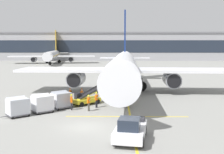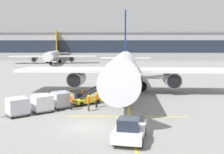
{
  "view_description": "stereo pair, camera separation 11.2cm",
  "coord_description": "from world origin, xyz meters",
  "px_view_note": "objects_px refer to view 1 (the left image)",
  "views": [
    {
      "loc": [
        2.52,
        -22.86,
        6.88
      ],
      "look_at": [
        1.98,
        10.21,
        3.14
      ],
      "focal_mm": 44.27,
      "sensor_mm": 36.0,
      "label": 1
    },
    {
      "loc": [
        2.63,
        -22.86,
        6.88
      ],
      "look_at": [
        1.98,
        10.21,
        3.14
      ],
      "focal_mm": 44.27,
      "sensor_mm": 36.0,
      "label": 2
    }
  ],
  "objects_px": {
    "baggage_cart_lead": "(61,99)",
    "baggage_cart_second": "(42,103)",
    "parked_airplane": "(124,67)",
    "ground_crew_by_carts": "(71,101)",
    "ground_crew_wingwalker": "(59,98)",
    "safety_cone_engine_keepout": "(70,90)",
    "safety_cone_wingtip": "(67,96)",
    "belt_loader": "(88,97)",
    "distant_airplane": "(53,55)",
    "ground_crew_by_loader": "(89,102)",
    "ground_crew_marshaller": "(96,99)",
    "baggage_cart_third": "(18,106)",
    "safety_cone_nose_mark": "(82,90)",
    "pushback_tug": "(130,129)"
  },
  "relations": [
    {
      "from": "baggage_cart_lead",
      "to": "baggage_cart_second",
      "type": "xyz_separation_m",
      "value": [
        -1.6,
        -1.91,
        0.0
      ]
    },
    {
      "from": "parked_airplane",
      "to": "ground_crew_by_carts",
      "type": "bearing_deg",
      "value": -116.63
    },
    {
      "from": "parked_airplane",
      "to": "ground_crew_wingwalker",
      "type": "height_order",
      "value": "parked_airplane"
    },
    {
      "from": "baggage_cart_second",
      "to": "safety_cone_engine_keepout",
      "type": "xyz_separation_m",
      "value": [
        0.76,
        12.63,
        -0.65
      ]
    },
    {
      "from": "safety_cone_wingtip",
      "to": "belt_loader",
      "type": "bearing_deg",
      "value": -48.22
    },
    {
      "from": "distant_airplane",
      "to": "safety_cone_wingtip",
      "type": "bearing_deg",
      "value": -75.7
    },
    {
      "from": "safety_cone_engine_keepout",
      "to": "ground_crew_by_loader",
      "type": "bearing_deg",
      "value": -71.51
    },
    {
      "from": "ground_crew_by_loader",
      "to": "baggage_cart_lead",
      "type": "bearing_deg",
      "value": 159.47
    },
    {
      "from": "baggage_cart_second",
      "to": "distant_airplane",
      "type": "distance_m",
      "value": 83.53
    },
    {
      "from": "ground_crew_marshaller",
      "to": "safety_cone_engine_keepout",
      "type": "xyz_separation_m",
      "value": [
        -4.69,
        10.21,
        -0.65
      ]
    },
    {
      "from": "parked_airplane",
      "to": "baggage_cart_third",
      "type": "bearing_deg",
      "value": -126.41
    },
    {
      "from": "ground_crew_wingwalker",
      "to": "safety_cone_nose_mark",
      "type": "xyz_separation_m",
      "value": [
        1.5,
        9.02,
        -0.61
      ]
    },
    {
      "from": "parked_airplane",
      "to": "distant_airplane",
      "type": "bearing_deg",
      "value": 111.06
    },
    {
      "from": "ground_crew_by_carts",
      "to": "ground_crew_wingwalker",
      "type": "xyz_separation_m",
      "value": [
        -1.75,
        1.8,
        0.0
      ]
    },
    {
      "from": "ground_crew_wingwalker",
      "to": "distant_airplane",
      "type": "relative_size",
      "value": 0.04
    },
    {
      "from": "baggage_cart_third",
      "to": "safety_cone_engine_keepout",
      "type": "bearing_deg",
      "value": 79.11
    },
    {
      "from": "baggage_cart_third",
      "to": "ground_crew_wingwalker",
      "type": "relative_size",
      "value": 1.49
    },
    {
      "from": "baggage_cart_third",
      "to": "pushback_tug",
      "type": "xyz_separation_m",
      "value": [
        10.69,
        -6.71,
        -0.17
      ]
    },
    {
      "from": "safety_cone_engine_keepout",
      "to": "distant_airplane",
      "type": "distance_m",
      "value": 71.46
    },
    {
      "from": "baggage_cart_third",
      "to": "pushback_tug",
      "type": "bearing_deg",
      "value": -32.09
    },
    {
      "from": "ground_crew_marshaller",
      "to": "safety_cone_wingtip",
      "type": "height_order",
      "value": "ground_crew_marshaller"
    },
    {
      "from": "belt_loader",
      "to": "safety_cone_engine_keepout",
      "type": "xyz_separation_m",
      "value": [
        -3.51,
        8.36,
        -0.46
      ]
    },
    {
      "from": "belt_loader",
      "to": "baggage_cart_second",
      "type": "xyz_separation_m",
      "value": [
        -4.27,
        -4.27,
        0.19
      ]
    },
    {
      "from": "baggage_cart_second",
      "to": "pushback_tug",
      "type": "bearing_deg",
      "value": -43.71
    },
    {
      "from": "baggage_cart_third",
      "to": "distant_airplane",
      "type": "distance_m",
      "value": 84.73
    },
    {
      "from": "belt_loader",
      "to": "baggage_cart_third",
      "type": "relative_size",
      "value": 1.85
    },
    {
      "from": "baggage_cart_lead",
      "to": "baggage_cart_third",
      "type": "height_order",
      "value": "same"
    },
    {
      "from": "parked_airplane",
      "to": "belt_loader",
      "type": "xyz_separation_m",
      "value": [
        -4.47,
        -8.65,
        -2.96
      ]
    },
    {
      "from": "parked_airplane",
      "to": "pushback_tug",
      "type": "relative_size",
      "value": 8.69
    },
    {
      "from": "ground_crew_wingwalker",
      "to": "safety_cone_nose_mark",
      "type": "height_order",
      "value": "ground_crew_wingwalker"
    },
    {
      "from": "ground_crew_by_loader",
      "to": "ground_crew_marshaller",
      "type": "distance_m",
      "value": 1.83
    },
    {
      "from": "safety_cone_engine_keepout",
      "to": "distant_airplane",
      "type": "bearing_deg",
      "value": 104.99
    },
    {
      "from": "parked_airplane",
      "to": "ground_crew_by_loader",
      "type": "bearing_deg",
      "value": -108.19
    },
    {
      "from": "baggage_cart_second",
      "to": "ground_crew_by_loader",
      "type": "relative_size",
      "value": 1.49
    },
    {
      "from": "baggage_cart_third",
      "to": "ground_crew_wingwalker",
      "type": "xyz_separation_m",
      "value": [
        3.08,
        4.58,
        -0.0
      ]
    },
    {
      "from": "pushback_tug",
      "to": "ground_crew_by_loader",
      "type": "relative_size",
      "value": 2.69
    },
    {
      "from": "baggage_cart_third",
      "to": "pushback_tug",
      "type": "distance_m",
      "value": 12.62
    },
    {
      "from": "baggage_cart_second",
      "to": "pushback_tug",
      "type": "height_order",
      "value": "baggage_cart_second"
    },
    {
      "from": "baggage_cart_lead",
      "to": "ground_crew_marshaller",
      "type": "distance_m",
      "value": 3.89
    },
    {
      "from": "ground_crew_wingwalker",
      "to": "ground_crew_by_loader",
      "type": "bearing_deg",
      "value": -31.41
    },
    {
      "from": "belt_loader",
      "to": "safety_cone_wingtip",
      "type": "distance_m",
      "value": 4.78
    },
    {
      "from": "ground_crew_marshaller",
      "to": "ground_crew_wingwalker",
      "type": "xyz_separation_m",
      "value": [
        -4.35,
        0.54,
        0.0
      ]
    },
    {
      "from": "pushback_tug",
      "to": "safety_cone_nose_mark",
      "type": "relative_size",
      "value": 5.95
    },
    {
      "from": "ground_crew_by_carts",
      "to": "ground_crew_wingwalker",
      "type": "distance_m",
      "value": 2.51
    },
    {
      "from": "parked_airplane",
      "to": "baggage_cart_lead",
      "type": "distance_m",
      "value": 13.41
    },
    {
      "from": "belt_loader",
      "to": "safety_cone_wingtip",
      "type": "relative_size",
      "value": 7.54
    },
    {
      "from": "baggage_cart_lead",
      "to": "safety_cone_engine_keepout",
      "type": "xyz_separation_m",
      "value": [
        -0.83,
        10.72,
        -0.65
      ]
    },
    {
      "from": "ground_crew_by_carts",
      "to": "belt_loader",
      "type": "bearing_deg",
      "value": 65.39
    },
    {
      "from": "ground_crew_by_carts",
      "to": "safety_cone_engine_keepout",
      "type": "relative_size",
      "value": 2.45
    },
    {
      "from": "ground_crew_by_loader",
      "to": "distant_airplane",
      "type": "distance_m",
      "value": 83.96
    }
  ]
}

